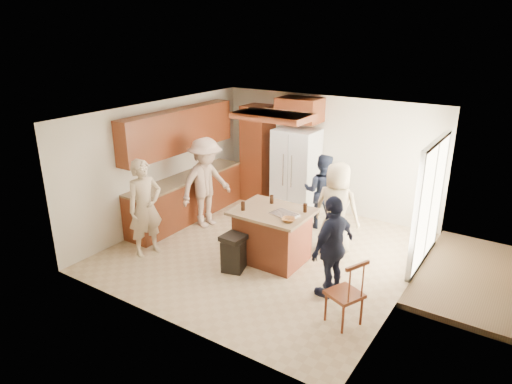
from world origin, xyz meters
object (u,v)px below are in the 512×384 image
Objects in this scene: kitchen_island at (272,235)px; person_behind_right at (336,209)px; refrigerator at (296,170)px; trash_bin at (233,253)px; person_behind_left at (322,191)px; person_side_right at (333,247)px; person_front_left at (145,208)px; person_counter at (206,183)px; spindle_chair at (346,295)px.

person_behind_right is at bearing 47.78° from kitchen_island.
trash_bin is (0.46, -2.97, -0.58)m from refrigerator.
refrigerator is 3.06m from trash_bin.
person_behind_left is 2.50m from person_side_right.
trash_bin is (-0.35, -0.66, -0.16)m from kitchen_island.
person_front_left reaches higher than kitchen_island.
refrigerator is (-0.90, 0.57, 0.14)m from person_behind_left.
trash_bin is at bearing -71.05° from person_side_right.
kitchen_island is at bearing -45.97° from person_front_left.
person_behind_right is at bearing -146.88° from person_side_right.
person_behind_right is 1.22m from kitchen_island.
person_front_left is 0.97× the size of refrigerator.
person_behind_left is at bearing -52.69° from person_behind_right.
person_counter is (-2.66, -0.33, 0.08)m from person_behind_right.
person_side_right is 3.33m from person_counter.
person_behind_right is at bearing -42.27° from refrigerator.
person_behind_right is 1.06× the size of person_side_right.
refrigerator is at bearing -2.10° from person_front_left.
trash_bin is at bearing 170.47° from spindle_chair.
kitchen_island is (-0.08, -1.75, -0.28)m from person_behind_left.
refrigerator is 1.41× the size of kitchen_island.
person_behind_left reaches higher than kitchen_island.
spindle_chair is at bearing -101.61° from person_counter.
person_behind_left reaches higher than spindle_chair.
person_front_left is 2.77× the size of trash_bin.
person_behind_left is 2.41× the size of trash_bin.
person_front_left is 1.15× the size of person_behind_left.
person_side_right is (0.52, -1.30, -0.05)m from person_behind_right.
person_behind_right is 2.16m from refrigerator.
person_side_right reaches higher than spindle_chair.
person_counter is at bearing 6.08° from person_behind_right.
person_side_right is at bearing 129.16° from spindle_chair.
spindle_chair is at bearing -72.63° from person_front_left.
trash_bin is (-0.44, -2.40, -0.44)m from person_behind_left.
person_front_left is at bearing -173.24° from person_counter.
kitchen_island is at bearing -70.65° from refrigerator.
kitchen_island is at bearing -97.09° from person_side_right.
person_counter is at bearing 13.13° from person_front_left.
person_side_right is (3.30, 0.56, -0.08)m from person_front_left.
kitchen_island is at bearing 46.78° from person_behind_right.
refrigerator is 1.81× the size of spindle_chair.
kitchen_island is 2.03× the size of trash_bin.
spindle_chair is (2.59, -3.33, -0.45)m from refrigerator.
refrigerator is (-2.12, 2.75, 0.11)m from person_side_right.
refrigerator reaches higher than person_front_left.
person_front_left is 1.04× the size of person_behind_right.
refrigerator is 4.24m from spindle_chair.
person_side_right is 1.60× the size of spindle_chair.
person_front_left is 3.45m from person_behind_left.
person_front_left reaches higher than person_behind_left.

